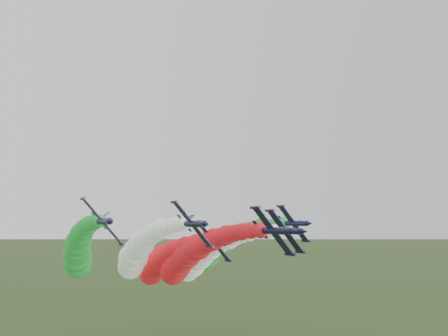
{
  "coord_description": "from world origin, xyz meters",
  "views": [
    {
      "loc": [
        -45.16,
        -63.08,
        40.0
      ],
      "look_at": [
        -7.17,
        9.31,
        50.06
      ],
      "focal_mm": 35.0,
      "sensor_mm": 36.0,
      "label": 1
    }
  ],
  "objects_px": {
    "jet_lead": "(186,259)",
    "jet_inner_left": "(137,254)",
    "jet_outer_right": "(215,249)",
    "jet_trail": "(159,263)",
    "jet_inner_right": "(200,257)",
    "jet_outer_left": "(79,252)"
  },
  "relations": [
    {
      "from": "jet_inner_right",
      "to": "jet_trail",
      "type": "xyz_separation_m",
      "value": [
        -5.95,
        17.11,
        -2.75
      ]
    },
    {
      "from": "jet_outer_right",
      "to": "jet_trail",
      "type": "bearing_deg",
      "value": 161.94
    },
    {
      "from": "jet_lead",
      "to": "jet_outer_left",
      "type": "relative_size",
      "value": 1.0
    },
    {
      "from": "jet_lead",
      "to": "jet_inner_right",
      "type": "distance_m",
      "value": 10.03
    },
    {
      "from": "jet_lead",
      "to": "jet_inner_left",
      "type": "relative_size",
      "value": 1.0
    },
    {
      "from": "jet_lead",
      "to": "jet_trail",
      "type": "height_order",
      "value": "jet_lead"
    },
    {
      "from": "jet_lead",
      "to": "jet_inner_left",
      "type": "bearing_deg",
      "value": 134.44
    },
    {
      "from": "jet_lead",
      "to": "jet_trail",
      "type": "distance_m",
      "value": 24.27
    },
    {
      "from": "jet_lead",
      "to": "jet_outer_left",
      "type": "xyz_separation_m",
      "value": [
        -24.0,
        14.09,
        1.63
      ]
    },
    {
      "from": "jet_lead",
      "to": "jet_outer_left",
      "type": "bearing_deg",
      "value": 149.58
    },
    {
      "from": "jet_outer_right",
      "to": "jet_trail",
      "type": "relative_size",
      "value": 1.0
    },
    {
      "from": "jet_inner_right",
      "to": "jet_outer_left",
      "type": "relative_size",
      "value": 1.0
    },
    {
      "from": "jet_inner_right",
      "to": "jet_outer_left",
      "type": "bearing_deg",
      "value": 167.1
    },
    {
      "from": "jet_inner_right",
      "to": "jet_trail",
      "type": "relative_size",
      "value": 1.0
    },
    {
      "from": "jet_lead",
      "to": "jet_trail",
      "type": "relative_size",
      "value": 1.0
    },
    {
      "from": "jet_inner_right",
      "to": "jet_inner_left",
      "type": "bearing_deg",
      "value": 169.95
    },
    {
      "from": "jet_lead",
      "to": "jet_inner_left",
      "type": "xyz_separation_m",
      "value": [
        -9.76,
        9.95,
        1.13
      ]
    },
    {
      "from": "jet_lead",
      "to": "jet_inner_left",
      "type": "height_order",
      "value": "jet_inner_left"
    },
    {
      "from": "jet_outer_left",
      "to": "jet_outer_right",
      "type": "xyz_separation_m",
      "value": [
        41.78,
        4.58,
        -0.62
      ]
    },
    {
      "from": "jet_inner_right",
      "to": "jet_outer_right",
      "type": "relative_size",
      "value": 1.0
    },
    {
      "from": "jet_outer_right",
      "to": "jet_inner_left",
      "type": "bearing_deg",
      "value": -162.43
    },
    {
      "from": "jet_inner_right",
      "to": "jet_lead",
      "type": "bearing_deg",
      "value": -136.21
    }
  ]
}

